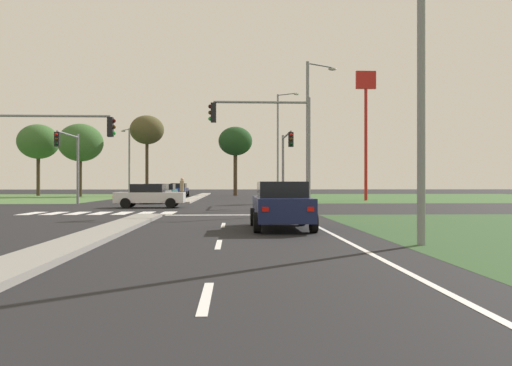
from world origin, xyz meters
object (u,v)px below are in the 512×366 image
(street_lamp_near, at_px, (423,24))
(fastfood_pole_sign, at_px, (366,106))
(car_blue_third, at_px, (179,190))
(traffic_signal_near_right, at_px, (272,133))
(treeline_near, at_px, (38,142))
(treeline_fourth, at_px, (235,142))
(pedestrian_at_median, at_px, (182,187))
(street_lamp_third, at_px, (279,141))
(street_lamp_second, at_px, (310,126))
(car_navy_fifth, at_px, (281,205))
(treeline_second, at_px, (81,143))
(car_teal_near, at_px, (166,192))
(traffic_signal_near_left, at_px, (43,141))
(traffic_signal_far_left, at_px, (70,154))
(treeline_third, at_px, (147,130))
(traffic_signal_far_right, at_px, (286,154))
(street_lamp_fourth, at_px, (129,158))
(car_white_second, at_px, (150,196))
(car_grey_fourth, at_px, (156,193))

(street_lamp_near, relative_size, fastfood_pole_sign, 0.84)
(car_blue_third, height_order, traffic_signal_near_right, traffic_signal_near_right)
(treeline_near, relative_size, treeline_fourth, 1.02)
(pedestrian_at_median, bearing_deg, street_lamp_third, -26.49)
(street_lamp_second, relative_size, pedestrian_at_median, 4.99)
(car_blue_third, bearing_deg, pedestrian_at_median, 96.82)
(car_navy_fifth, height_order, treeline_second, treeline_second)
(car_blue_third, xyz_separation_m, street_lamp_near, (10.88, -46.75, 4.64))
(car_teal_near, distance_m, street_lamp_second, 19.60)
(traffic_signal_near_left, relative_size, pedestrian_at_median, 3.17)
(car_navy_fifth, distance_m, treeline_second, 48.27)
(traffic_signal_far_left, bearing_deg, treeline_third, 88.25)
(car_navy_fifth, height_order, traffic_signal_near_right, traffic_signal_near_right)
(car_blue_third, bearing_deg, car_teal_near, 89.94)
(car_teal_near, relative_size, traffic_signal_far_left, 0.88)
(car_navy_fifth, xyz_separation_m, street_lamp_third, (3.20, 36.31, 5.20))
(traffic_signal_near_left, distance_m, treeline_fourth, 40.70)
(car_teal_near, height_order, traffic_signal_far_right, traffic_signal_far_right)
(traffic_signal_far_left, bearing_deg, street_lamp_second, -15.42)
(traffic_signal_far_right, xyz_separation_m, fastfood_pole_sign, (8.19, 9.51, 4.86))
(car_blue_third, relative_size, street_lamp_fourth, 0.57)
(traffic_signal_near_right, distance_m, street_lamp_fourth, 39.54)
(car_white_second, distance_m, traffic_signal_far_right, 10.09)
(car_grey_fourth, bearing_deg, car_navy_fifth, 108.03)
(treeline_third, bearing_deg, car_blue_third, -47.71)
(car_white_second, bearing_deg, car_blue_third, -177.94)
(car_teal_near, distance_m, car_navy_fifth, 31.50)
(traffic_signal_far_right, bearing_deg, car_grey_fourth, 155.67)
(car_teal_near, height_order, car_blue_third, car_blue_third)
(traffic_signal_near_right, xyz_separation_m, street_lamp_fourth, (-14.43, 36.81, 0.55))
(street_lamp_third, xyz_separation_m, treeline_fourth, (-4.55, 11.19, 0.77))
(car_white_second, relative_size, treeline_near, 0.49)
(car_teal_near, xyz_separation_m, fastfood_pole_sign, (18.16, -1.92, 7.72))
(car_white_second, height_order, street_lamp_near, street_lamp_near)
(treeline_third, bearing_deg, street_lamp_second, -64.04)
(street_lamp_fourth, height_order, treeline_near, treeline_near)
(street_lamp_fourth, height_order, fastfood_pole_sign, fastfood_pole_sign)
(car_navy_fifth, xyz_separation_m, fastfood_pole_sign, (10.31, 28.59, 7.68))
(fastfood_pole_sign, xyz_separation_m, treeline_fourth, (-11.66, 18.92, -1.71))
(street_lamp_third, bearing_deg, treeline_near, 158.55)
(fastfood_pole_sign, distance_m, treeline_second, 33.53)
(car_navy_fifth, xyz_separation_m, street_lamp_near, (3.04, -4.88, 4.62))
(traffic_signal_far_right, relative_size, traffic_signal_near_right, 0.98)
(street_lamp_fourth, bearing_deg, fastfood_pole_sign, -33.67)
(car_white_second, height_order, street_lamp_fourth, street_lamp_fourth)
(car_white_second, distance_m, street_lamp_near, 23.20)
(traffic_signal_far_right, height_order, treeline_near, treeline_near)
(car_teal_near, relative_size, street_lamp_fourth, 0.56)
(traffic_signal_far_right, bearing_deg, street_lamp_second, -75.05)
(car_white_second, height_order, street_lamp_third, street_lamp_third)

